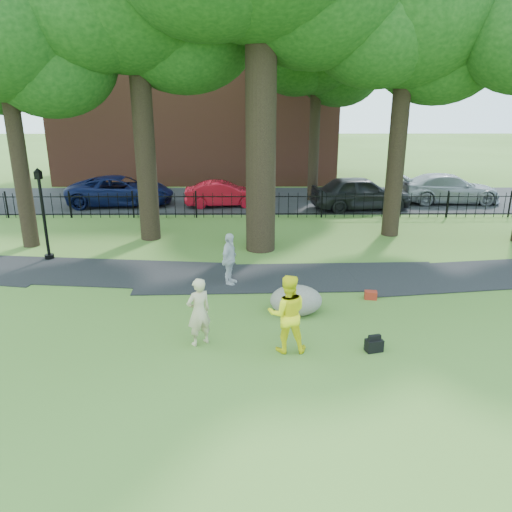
{
  "coord_description": "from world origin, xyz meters",
  "views": [
    {
      "loc": [
        -0.28,
        -11.29,
        5.84
      ],
      "look_at": [
        -0.2,
        2.0,
        1.39
      ],
      "focal_mm": 35.0,
      "sensor_mm": 36.0,
      "label": 1
    }
  ],
  "objects_px": {
    "woman": "(199,312)",
    "red_sedan": "(223,194)",
    "lamppost": "(44,216)",
    "man": "(287,314)",
    "boulder": "(296,298)"
  },
  "relations": [
    {
      "from": "red_sedan",
      "to": "woman",
      "type": "bearing_deg",
      "value": 175.88
    },
    {
      "from": "man",
      "to": "red_sedan",
      "type": "distance_m",
      "value": 15.46
    },
    {
      "from": "man",
      "to": "boulder",
      "type": "bearing_deg",
      "value": -102.34
    },
    {
      "from": "lamppost",
      "to": "red_sedan",
      "type": "relative_size",
      "value": 0.83
    },
    {
      "from": "man",
      "to": "boulder",
      "type": "relative_size",
      "value": 1.32
    },
    {
      "from": "lamppost",
      "to": "red_sedan",
      "type": "bearing_deg",
      "value": 67.97
    },
    {
      "from": "man",
      "to": "red_sedan",
      "type": "height_order",
      "value": "man"
    },
    {
      "from": "boulder",
      "to": "red_sedan",
      "type": "bearing_deg",
      "value": 101.72
    },
    {
      "from": "woman",
      "to": "red_sedan",
      "type": "xyz_separation_m",
      "value": [
        -0.28,
        14.96,
        -0.19
      ]
    },
    {
      "from": "man",
      "to": "lamppost",
      "type": "bearing_deg",
      "value": -41.07
    },
    {
      "from": "man",
      "to": "red_sedan",
      "type": "xyz_separation_m",
      "value": [
        -2.35,
        15.28,
        -0.29
      ]
    },
    {
      "from": "red_sedan",
      "to": "boulder",
      "type": "bearing_deg",
      "value": -173.45
    },
    {
      "from": "boulder",
      "to": "red_sedan",
      "type": "distance_m",
      "value": 13.47
    },
    {
      "from": "boulder",
      "to": "woman",
      "type": "bearing_deg",
      "value": -144.2
    },
    {
      "from": "woman",
      "to": "man",
      "type": "bearing_deg",
      "value": 138.12
    }
  ]
}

